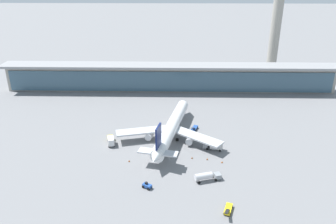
{
  "coord_description": "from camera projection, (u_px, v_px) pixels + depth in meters",
  "views": [
    {
      "loc": [
        2.99,
        -113.0,
        62.01
      ],
      "look_at": [
        0.0,
        15.17,
        6.81
      ],
      "focal_mm": 35.18,
      "sensor_mm": 36.0,
      "label": 1
    }
  ],
  "objects": [
    {
      "name": "safety_cone_echo",
      "position": [
        192.0,
        158.0,
        117.91
      ],
      "size": [
        0.62,
        0.62,
        0.7
      ],
      "color": "orange",
      "rests_on": "ground"
    },
    {
      "name": "safety_cone_bravo",
      "position": [
        155.0,
        158.0,
        117.98
      ],
      "size": [
        0.62,
        0.62,
        0.7
      ],
      "color": "orange",
      "rests_on": "ground"
    },
    {
      "name": "safety_cone_alpha",
      "position": [
        207.0,
        159.0,
        117.08
      ],
      "size": [
        0.62,
        0.62,
        0.7
      ],
      "color": "orange",
      "rests_on": "ground"
    },
    {
      "name": "airliner_on_stand",
      "position": [
        171.0,
        128.0,
        130.13
      ],
      "size": [
        41.86,
        55.19,
        14.8
      ],
      "color": "white",
      "rests_on": "ground"
    },
    {
      "name": "safety_cone_delta",
      "position": [
        222.0,
        162.0,
        115.26
      ],
      "size": [
        0.62,
        0.62,
        0.7
      ],
      "color": "orange",
      "rests_on": "ground"
    },
    {
      "name": "service_truck_at_far_stand_yellow",
      "position": [
        228.0,
        209.0,
        91.68
      ],
      "size": [
        3.41,
        6.89,
        2.7
      ],
      "color": "yellow",
      "rests_on": "ground"
    },
    {
      "name": "service_truck_near_nose_grey",
      "position": [
        207.0,
        176.0,
        104.9
      ],
      "size": [
        8.88,
        4.71,
        2.95
      ],
      "color": "gray",
      "rests_on": "ground"
    },
    {
      "name": "terminal_building",
      "position": [
        170.0,
        77.0,
        182.25
      ],
      "size": [
        183.6,
        12.8,
        15.2
      ],
      "color": "#9E998E",
      "rests_on": "ground"
    },
    {
      "name": "service_truck_on_taxiway_grey",
      "position": [
        214.0,
        146.0,
        123.27
      ],
      "size": [
        7.64,
        4.0,
        3.1
      ],
      "color": "gray",
      "rests_on": "ground"
    },
    {
      "name": "service_truck_under_wing_yellow",
      "position": [
        111.0,
        140.0,
        127.14
      ],
      "size": [
        4.1,
        7.65,
        3.1
      ],
      "color": "yellow",
      "rests_on": "ground"
    },
    {
      "name": "service_truck_mid_apron_blue",
      "position": [
        147.0,
        186.0,
        101.65
      ],
      "size": [
        3.33,
        2.97,
        2.05
      ],
      "color": "#234C9E",
      "rests_on": "ground"
    },
    {
      "name": "ground_plane",
      "position": [
        167.0,
        143.0,
        128.34
      ],
      "size": [
        1200.0,
        1200.0,
        0.0
      ],
      "primitive_type": "plane",
      "color": "slate"
    },
    {
      "name": "control_tower",
      "position": [
        279.0,
        2.0,
        202.48
      ],
      "size": [
        12.0,
        12.0,
        81.97
      ],
      "color": "#9E998E",
      "rests_on": "ground"
    },
    {
      "name": "service_truck_by_tail_blue",
      "position": [
        194.0,
        128.0,
        138.93
      ],
      "size": [
        3.51,
        6.87,
        2.7
      ],
      "color": "#234C9E",
      "rests_on": "ground"
    },
    {
      "name": "safety_cone_charlie",
      "position": [
        129.0,
        161.0,
        115.89
      ],
      "size": [
        0.62,
        0.62,
        0.7
      ],
      "color": "orange",
      "rests_on": "ground"
    }
  ]
}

